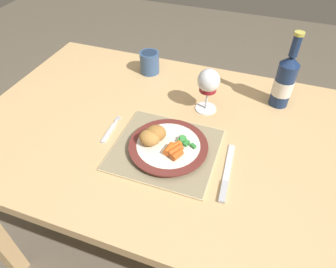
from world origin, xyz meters
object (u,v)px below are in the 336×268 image
Objects in this scene: table_knife at (226,177)px; bottle at (285,81)px; dining_table at (175,150)px; fork at (110,131)px; drinking_cup at (150,62)px; dinner_plate at (168,147)px; wine_glass at (208,83)px.

table_knife is 0.81× the size of bottle.
dining_table is 5.04× the size of bottle.
drinking_cup reaches higher than fork.
table_knife is at bearing -35.13° from dining_table.
dining_table is at bearing 21.61° from fork.
dining_table is at bearing 95.37° from dinner_plate.
fork is 0.61× the size of table_knife.
bottle reaches higher than fork.
bottle is (0.29, 0.35, 0.08)m from dinner_plate.
drinking_cup is (-0.41, 0.44, 0.04)m from table_knife.
wine_glass is (0.06, 0.14, 0.20)m from dining_table.
dining_table is at bearing -114.73° from wine_glass.
drinking_cup is (-0.22, 0.40, 0.03)m from dinner_plate.
dinner_plate is 0.19m from table_knife.
wine_glass is (0.06, 0.24, 0.09)m from dinner_plate.
dining_table is 0.23m from fork.
fork is 0.61m from bottle.
drinking_cup reaches higher than table_knife.
dining_table is 8.59× the size of wine_glass.
bottle is 0.52m from drinking_cup.
bottle reaches higher than drinking_cup.
table_knife is 1.38× the size of wine_glass.
dinner_plate is at bearing -84.63° from dining_table.
wine_glass reaches higher than table_knife.
wine_glass reaches higher than dining_table.
bottle is at bearing 34.06° from fork.
bottle reaches higher than dining_table.
dining_table is 0.39m from drinking_cup.
wine_glass is 0.59× the size of bottle.
dinner_plate is (0.01, -0.09, 0.11)m from dining_table.
dinner_plate reaches higher than dining_table.
drinking_cup is (-0.51, 0.04, -0.05)m from bottle.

